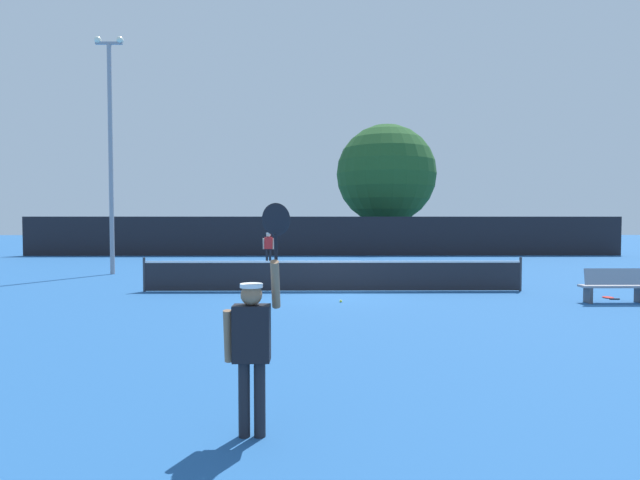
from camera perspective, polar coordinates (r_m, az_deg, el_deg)
name	(u,v)px	position (r m, az deg, el deg)	size (l,w,h in m)	color
ground_plane	(333,291)	(16.06, 1.48, -5.77)	(120.00, 120.00, 0.00)	#235693
tennis_net	(333,275)	(15.99, 1.48, -3.95)	(11.92, 0.08, 1.07)	#232328
perimeter_fence	(324,236)	(31.95, 0.43, 0.44)	(37.66, 0.12, 2.46)	black
player_serving	(253,336)	(5.36, -7.54, -10.57)	(0.67, 0.38, 2.43)	black
player_receiving	(268,245)	(25.53, -5.80, -0.59)	(0.57, 0.24, 1.61)	red
tennis_ball	(341,301)	(13.92, 2.35, -6.87)	(0.07, 0.07, 0.07)	#CCE033
spare_racket	(609,297)	(16.84, 29.64, -5.62)	(0.28, 0.52, 0.04)	black
courtside_bench	(615,285)	(15.88, 30.20, -4.42)	(1.80, 0.44, 0.95)	gray
light_pole	(111,142)	(22.91, -22.44, 10.12)	(1.18, 0.28, 9.72)	gray
large_tree	(386,174)	(37.93, 7.43, 7.31)	(7.27, 7.27, 9.24)	brown
parked_car_near	(212,239)	(39.32, -12.04, 0.07)	(2.09, 4.28, 1.69)	black
parked_car_mid	(352,239)	(39.54, 3.56, 0.13)	(2.30, 4.36, 1.69)	black
parked_car_far	(404,239)	(39.26, 9.45, 0.08)	(1.94, 4.22, 1.69)	navy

